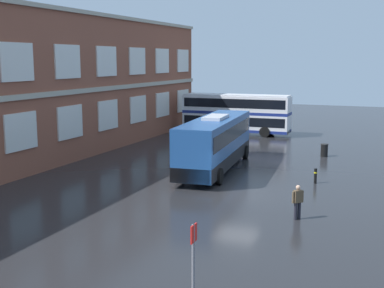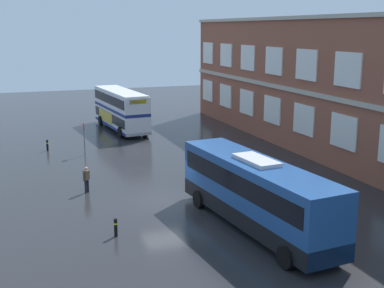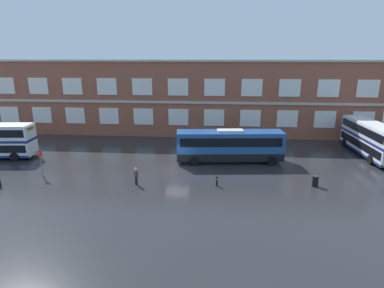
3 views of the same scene
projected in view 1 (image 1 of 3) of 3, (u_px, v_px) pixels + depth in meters
The scene contains 7 objects.
ground_plane at pixel (204, 191), 29.81m from camera, with size 120.00×120.00×0.00m, color #232326.
double_decker_middle at pixel (236, 113), 52.12m from camera, with size 3.06×11.06×4.07m.
touring_coach at pixel (215, 143), 35.13m from camera, with size 12.19×3.78×3.80m.
waiting_passenger at pixel (298, 201), 24.30m from camera, with size 0.51×0.53×1.70m.
bus_stand_flag at pixel (193, 258), 15.50m from camera, with size 0.44×0.10×2.70m.
station_litter_bin at pixel (324, 150), 40.12m from camera, with size 0.60×0.60×1.03m.
safety_bollard_east at pixel (315, 176), 31.46m from camera, with size 0.19×0.19×0.95m.
Camera 1 is at (-27.05, -8.31, 7.66)m, focal length 47.32 mm.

